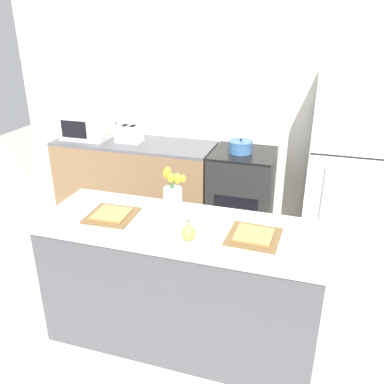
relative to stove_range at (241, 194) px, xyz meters
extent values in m
plane|color=beige|center=(-0.10, -1.60, -0.44)|extent=(10.00, 10.00, 0.00)
cube|color=silver|center=(-0.10, 0.40, 0.91)|extent=(5.20, 0.08, 2.70)
cube|color=#4C4C51|center=(-0.10, -1.60, -0.01)|extent=(1.76, 0.62, 0.86)
cube|color=beige|center=(-0.10, -1.60, 0.43)|extent=(1.80, 0.66, 0.03)
cube|color=brown|center=(-1.16, 0.00, -0.01)|extent=(1.68, 0.60, 0.86)
cube|color=#515156|center=(-1.16, 0.00, 0.43)|extent=(1.68, 0.60, 0.03)
cube|color=black|center=(0.00, 0.00, -0.01)|extent=(0.60, 0.60, 0.86)
cube|color=black|center=(0.00, 0.00, 0.43)|extent=(0.60, 0.60, 0.02)
cube|color=black|center=(0.00, -0.30, -0.04)|extent=(0.42, 0.01, 0.28)
cube|color=white|center=(0.95, 0.00, 0.39)|extent=(0.68, 0.64, 1.66)
cube|color=black|center=(0.95, -0.32, 0.59)|extent=(0.67, 0.01, 0.01)
cylinder|color=#B2B5B7|center=(0.76, -0.34, 0.12)|extent=(0.02, 0.02, 0.72)
cylinder|color=silver|center=(-0.13, -1.63, 0.58)|extent=(0.11, 0.11, 0.25)
cylinder|color=#569E4C|center=(-0.11, -1.63, 0.64)|extent=(0.10, 0.02, 0.24)
ellipsoid|color=yellow|center=(-0.07, -1.63, 0.78)|extent=(0.03, 0.03, 0.05)
cylinder|color=#569E4C|center=(-0.13, -1.61, 0.62)|extent=(0.03, 0.06, 0.22)
ellipsoid|color=yellow|center=(-0.12, -1.59, 0.75)|extent=(0.04, 0.04, 0.06)
cylinder|color=#569E4C|center=(-0.16, -1.61, 0.63)|extent=(0.07, 0.06, 0.23)
ellipsoid|color=yellow|center=(-0.19, -1.58, 0.77)|extent=(0.05, 0.05, 0.07)
cylinder|color=#569E4C|center=(-0.14, -1.63, 0.66)|extent=(0.04, 0.04, 0.29)
ellipsoid|color=yellow|center=(-0.15, -1.65, 0.82)|extent=(0.04, 0.04, 0.06)
cylinder|color=#569E4C|center=(-0.13, -1.64, 0.65)|extent=(0.03, 0.12, 0.26)
ellipsoid|color=yellow|center=(-0.12, -1.70, 0.80)|extent=(0.04, 0.04, 0.06)
ellipsoid|color=#9EBC47|center=(0.01, -1.76, 0.50)|extent=(0.08, 0.08, 0.10)
cone|color=#9EBC47|center=(0.01, -1.76, 0.55)|extent=(0.05, 0.05, 0.04)
cylinder|color=brown|center=(0.01, -1.76, 0.57)|extent=(0.01, 0.01, 0.02)
cube|color=brown|center=(-0.56, -1.62, 0.45)|extent=(0.31, 0.31, 0.01)
cube|color=#A37A42|center=(-0.56, -1.62, 0.47)|extent=(0.22, 0.22, 0.01)
cube|color=brown|center=(0.36, -1.62, 0.45)|extent=(0.31, 0.31, 0.01)
cube|color=#A37A42|center=(0.36, -1.62, 0.47)|extent=(0.22, 0.22, 0.01)
cube|color=silver|center=(-1.20, 0.00, 0.53)|extent=(0.26, 0.18, 0.17)
cube|color=black|center=(-1.25, 0.00, 0.61)|extent=(0.05, 0.11, 0.01)
cube|color=black|center=(-1.16, 0.00, 0.61)|extent=(0.05, 0.11, 0.01)
cube|color=black|center=(-1.34, 0.00, 0.55)|extent=(0.02, 0.02, 0.02)
cylinder|color=#386093|center=(-0.03, -0.02, 0.49)|extent=(0.23, 0.23, 0.10)
cylinder|color=#386093|center=(-0.03, -0.02, 0.55)|extent=(0.23, 0.23, 0.01)
sphere|color=black|center=(-0.03, -0.02, 0.57)|extent=(0.02, 0.02, 0.02)
cube|color=white|center=(-1.70, 0.00, 0.58)|extent=(0.48, 0.36, 0.27)
cube|color=black|center=(-1.74, -0.18, 0.58)|extent=(0.29, 0.01, 0.18)
camera|label=1|loc=(0.64, -3.72, 1.64)|focal=38.00mm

